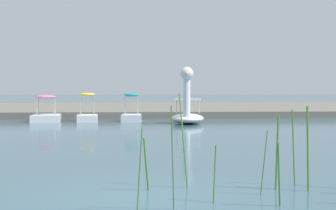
{
  "coord_description": "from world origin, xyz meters",
  "views": [
    {
      "loc": [
        -0.03,
        -7.09,
        1.61
      ],
      "look_at": [
        2.04,
        18.07,
        0.92
      ],
      "focal_mm": 50.01,
      "sensor_mm": 36.0,
      "label": 1
    }
  ],
  "objects_px": {
    "pedal_boat_pink": "(46,115)",
    "pedal_boat_teal": "(131,114)",
    "pedal_boat_yellow": "(87,113)",
    "swan_boat": "(187,111)"
  },
  "relations": [
    {
      "from": "swan_boat",
      "to": "pedal_boat_yellow",
      "type": "xyz_separation_m",
      "value": [
        -5.29,
        2.31,
        -0.17
      ]
    },
    {
      "from": "swan_boat",
      "to": "pedal_boat_teal",
      "type": "relative_size",
      "value": 1.44
    },
    {
      "from": "pedal_boat_yellow",
      "to": "pedal_boat_pink",
      "type": "height_order",
      "value": "pedal_boat_yellow"
    },
    {
      "from": "pedal_boat_yellow",
      "to": "pedal_boat_teal",
      "type": "bearing_deg",
      "value": -7.19
    },
    {
      "from": "swan_boat",
      "to": "pedal_boat_teal",
      "type": "xyz_separation_m",
      "value": [
        -2.86,
        2.01,
        -0.22
      ]
    },
    {
      "from": "pedal_boat_teal",
      "to": "pedal_boat_yellow",
      "type": "xyz_separation_m",
      "value": [
        -2.43,
        0.31,
        0.05
      ]
    },
    {
      "from": "swan_boat",
      "to": "pedal_boat_teal",
      "type": "bearing_deg",
      "value": 144.9
    },
    {
      "from": "swan_boat",
      "to": "pedal_boat_yellow",
      "type": "distance_m",
      "value": 5.77
    },
    {
      "from": "pedal_boat_pink",
      "to": "pedal_boat_teal",
      "type": "bearing_deg",
      "value": -0.51
    },
    {
      "from": "swan_boat",
      "to": "pedal_boat_pink",
      "type": "bearing_deg",
      "value": 164.67
    }
  ]
}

